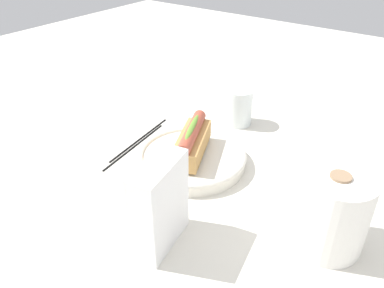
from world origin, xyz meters
name	(u,v)px	position (x,y,z in m)	size (l,w,h in m)	color
ground_plane	(191,158)	(0.00, 0.00, 0.00)	(2.40, 2.40, 0.00)	silver
serving_bowl	(192,158)	(0.02, 0.02, 0.02)	(0.23, 0.23, 0.03)	silver
hotdog_front	(192,141)	(0.02, 0.02, 0.06)	(0.16, 0.10, 0.06)	tan
water_glass	(237,108)	(-0.20, 0.00, 0.04)	(0.07, 0.07, 0.09)	white
paper_towel_roll	(332,212)	(0.07, 0.32, 0.07)	(0.11, 0.11, 0.13)	white
napkin_box	(160,205)	(0.22, 0.11, 0.07)	(0.11, 0.04, 0.15)	white
chopstick_near	(135,146)	(0.04, -0.13, 0.00)	(0.01, 0.01, 0.22)	black
chopstick_far	(140,139)	(0.01, -0.14, 0.00)	(0.01, 0.01, 0.22)	black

